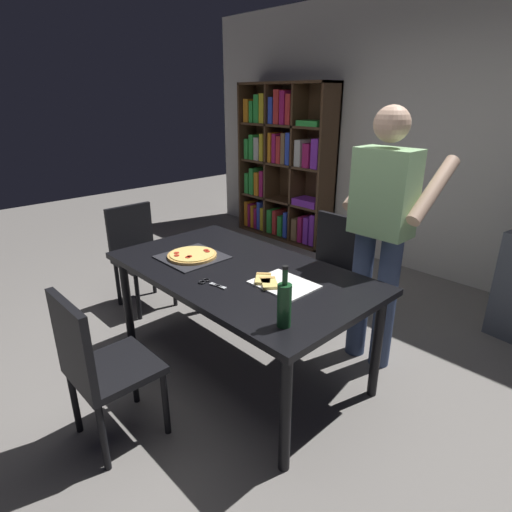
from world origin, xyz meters
name	(u,v)px	position (x,y,z in m)	size (l,w,h in m)	color
ground_plane	(241,366)	(0.00, 0.00, 0.00)	(12.00, 12.00, 0.00)	gray
back_wall	(435,138)	(0.00, 2.60, 1.40)	(6.40, 0.10, 2.80)	silver
dining_table	(239,279)	(0.00, 0.00, 0.68)	(1.76, 0.99, 0.75)	black
chair_near_camera	(97,362)	(0.00, -0.98, 0.51)	(0.42, 0.42, 0.90)	black
chair_far_side	(329,264)	(0.00, 0.98, 0.51)	(0.42, 0.42, 0.90)	black
chair_left_end	(138,250)	(-1.37, 0.00, 0.51)	(0.42, 0.42, 0.90)	black
bookshelf	(284,166)	(-1.81, 2.37, 0.95)	(1.40, 0.35, 1.95)	#513823
person_serving_pizza	(382,226)	(0.55, 0.76, 1.00)	(0.55, 0.54, 1.75)	#38476B
pepperoni_pizza_on_tray	(192,256)	(-0.37, -0.11, 0.77)	(0.40, 0.40, 0.04)	#2D2D33
pizza_slices_on_towel	(278,283)	(0.34, 0.01, 0.76)	(0.38, 0.29, 0.03)	white
wine_bottle	(284,304)	(0.68, -0.31, 0.87)	(0.07, 0.07, 0.32)	#194723
kitchen_scissors	(209,283)	(0.04, -0.28, 0.76)	(0.20, 0.09, 0.01)	silver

